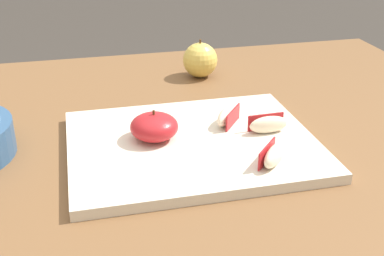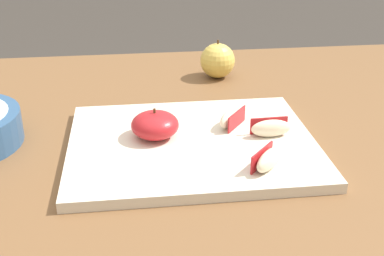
% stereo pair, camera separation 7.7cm
% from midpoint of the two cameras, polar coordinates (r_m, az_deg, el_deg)
% --- Properties ---
extents(dining_table, '(1.24, 0.90, 0.73)m').
position_cam_midpoint_polar(dining_table, '(0.88, -5.91, -6.73)').
color(dining_table, brown).
rests_on(dining_table, ground_plane).
extents(cutting_board, '(0.37, 0.30, 0.02)m').
position_cam_midpoint_polar(cutting_board, '(0.78, -2.82, -1.92)').
color(cutting_board, beige).
rests_on(cutting_board, dining_table).
extents(apple_half_skin_up, '(0.07, 0.07, 0.05)m').
position_cam_midpoint_polar(apple_half_skin_up, '(0.77, -7.11, 0.08)').
color(apple_half_skin_up, '#B21E23').
rests_on(apple_half_skin_up, cutting_board).
extents(apple_wedge_middle, '(0.06, 0.06, 0.03)m').
position_cam_midpoint_polar(apple_wedge_middle, '(0.82, 1.30, 1.30)').
color(apple_wedge_middle, beige).
rests_on(apple_wedge_middle, cutting_board).
extents(apple_wedge_back, '(0.06, 0.02, 0.03)m').
position_cam_midpoint_polar(apple_wedge_back, '(0.80, 5.86, 0.36)').
color(apple_wedge_back, beige).
rests_on(apple_wedge_back, cutting_board).
extents(apple_wedge_right, '(0.06, 0.06, 0.03)m').
position_cam_midpoint_polar(apple_wedge_right, '(0.71, 6.14, -3.14)').
color(apple_wedge_right, beige).
rests_on(apple_wedge_right, cutting_board).
extents(whole_apple_golden, '(0.07, 0.07, 0.08)m').
position_cam_midpoint_polar(whole_apple_golden, '(1.07, -1.13, 7.62)').
color(whole_apple_golden, '#DBBC51').
rests_on(whole_apple_golden, dining_table).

